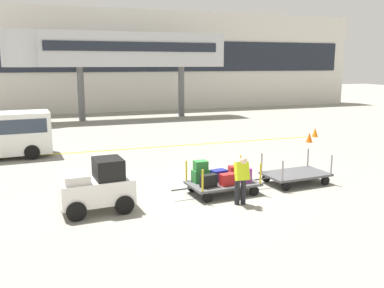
{
  "coord_description": "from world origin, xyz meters",
  "views": [
    {
      "loc": [
        -5.04,
        -12.53,
        4.32
      ],
      "look_at": [
        -0.08,
        1.58,
        1.4
      ],
      "focal_mm": 38.66,
      "sensor_mm": 36.0,
      "label": 1
    }
  ],
  "objects_px": {
    "baggage_handler": "(241,178)",
    "safety_cone_far": "(309,137)",
    "baggage_tug": "(98,187)",
    "safety_cone_near": "(315,132)",
    "baggage_cart_middle": "(295,174)",
    "baggage_cart_lead": "(221,179)"
  },
  "relations": [
    {
      "from": "baggage_tug",
      "to": "safety_cone_far",
      "type": "distance_m",
      "value": 14.39
    },
    {
      "from": "baggage_cart_middle",
      "to": "safety_cone_far",
      "type": "height_order",
      "value": "baggage_cart_middle"
    },
    {
      "from": "baggage_cart_lead",
      "to": "baggage_handler",
      "type": "xyz_separation_m",
      "value": [
        0.13,
        -1.26,
        0.34
      ]
    },
    {
      "from": "baggage_cart_middle",
      "to": "safety_cone_far",
      "type": "xyz_separation_m",
      "value": [
        5.29,
        6.7,
        -0.07
      ]
    },
    {
      "from": "baggage_tug",
      "to": "baggage_cart_lead",
      "type": "height_order",
      "value": "baggage_tug"
    },
    {
      "from": "baggage_cart_lead",
      "to": "safety_cone_far",
      "type": "height_order",
      "value": "baggage_cart_lead"
    },
    {
      "from": "baggage_cart_lead",
      "to": "baggage_cart_middle",
      "type": "xyz_separation_m",
      "value": [
        3.03,
        0.18,
        -0.17
      ]
    },
    {
      "from": "baggage_tug",
      "to": "safety_cone_far",
      "type": "height_order",
      "value": "baggage_tug"
    },
    {
      "from": "baggage_tug",
      "to": "baggage_cart_middle",
      "type": "relative_size",
      "value": 0.71
    },
    {
      "from": "baggage_cart_lead",
      "to": "safety_cone_near",
      "type": "distance_m",
      "value": 12.71
    },
    {
      "from": "safety_cone_far",
      "to": "baggage_cart_lead",
      "type": "bearing_deg",
      "value": -140.4
    },
    {
      "from": "baggage_tug",
      "to": "baggage_cart_lead",
      "type": "bearing_deg",
      "value": 5.02
    },
    {
      "from": "baggage_handler",
      "to": "safety_cone_far",
      "type": "relative_size",
      "value": 2.84
    },
    {
      "from": "baggage_cart_middle",
      "to": "safety_cone_near",
      "type": "xyz_separation_m",
      "value": [
        6.64,
        8.06,
        -0.07
      ]
    },
    {
      "from": "baggage_tug",
      "to": "safety_cone_near",
      "type": "relative_size",
      "value": 3.96
    },
    {
      "from": "baggage_cart_middle",
      "to": "baggage_handler",
      "type": "relative_size",
      "value": 1.95
    },
    {
      "from": "baggage_handler",
      "to": "safety_cone_far",
      "type": "height_order",
      "value": "baggage_handler"
    },
    {
      "from": "baggage_tug",
      "to": "safety_cone_near",
      "type": "height_order",
      "value": "baggage_tug"
    },
    {
      "from": "baggage_handler",
      "to": "safety_cone_near",
      "type": "bearing_deg",
      "value": 44.89
    },
    {
      "from": "safety_cone_near",
      "to": "baggage_handler",
      "type": "bearing_deg",
      "value": -135.11
    },
    {
      "from": "baggage_cart_middle",
      "to": "safety_cone_far",
      "type": "distance_m",
      "value": 8.54
    },
    {
      "from": "safety_cone_far",
      "to": "safety_cone_near",
      "type": "bearing_deg",
      "value": 45.12
    }
  ]
}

